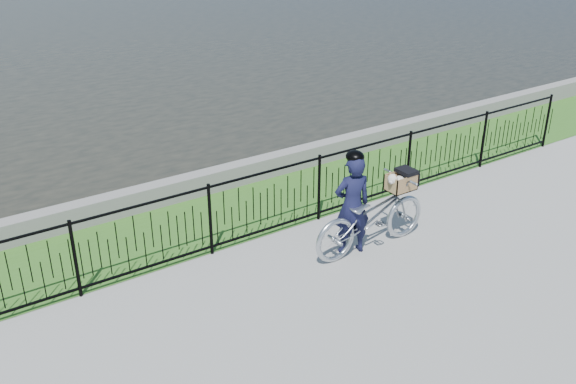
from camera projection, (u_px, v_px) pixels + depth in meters
ground at (329, 281)px, 9.00m from camera, size 120.00×120.00×0.00m
grass_strip at (236, 212)px, 10.94m from camera, size 60.00×2.00×0.01m
quay_wall at (208, 181)px, 11.61m from camera, size 60.00×0.30×0.40m
fence at (267, 203)px, 9.95m from camera, size 14.00×0.06×1.15m
bicycle_rig at (371, 216)px, 9.62m from camera, size 2.05×0.72×1.17m
cyclist at (352, 203)px, 9.41m from camera, size 0.64×0.50×1.62m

